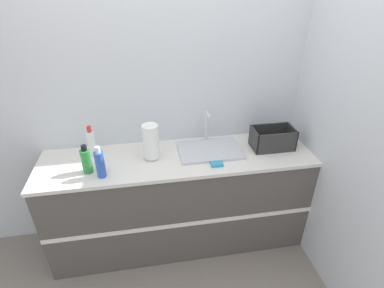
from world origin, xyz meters
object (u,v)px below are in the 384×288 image
at_px(dish_rack, 272,140).
at_px(bottle_white_spray, 92,143).
at_px(sink, 210,148).
at_px(bottle_green, 86,160).
at_px(bottle_blue, 100,164).
at_px(paper_towel_roll, 151,142).

bearing_deg(dish_rack, bottle_white_spray, 175.37).
bearing_deg(dish_rack, sink, 175.97).
bearing_deg(bottle_green, sink, 8.79).
relative_size(dish_rack, bottle_blue, 1.39).
relative_size(paper_towel_roll, bottle_blue, 1.16).
bearing_deg(bottle_green, bottle_blue, -35.20).
relative_size(sink, bottle_green, 2.26).
distance_m(sink, bottle_green, 0.96).
bearing_deg(dish_rack, bottle_blue, -172.39).
xyz_separation_m(sink, paper_towel_roll, (-0.48, -0.03, 0.13)).
relative_size(bottle_green, bottle_blue, 0.91).
height_order(paper_towel_roll, dish_rack, paper_towel_roll).
bearing_deg(dish_rack, bottle_green, -175.74).
relative_size(bottle_green, bottle_white_spray, 0.86).
xyz_separation_m(paper_towel_roll, bottle_green, (-0.47, -0.11, -0.05)).
height_order(dish_rack, bottle_blue, bottle_blue).
height_order(sink, bottle_blue, sink).
height_order(dish_rack, bottle_green, bottle_green).
height_order(sink, bottle_green, sink).
height_order(sink, dish_rack, sink).
height_order(sink, bottle_white_spray, sink).
bearing_deg(paper_towel_roll, dish_rack, -0.28).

